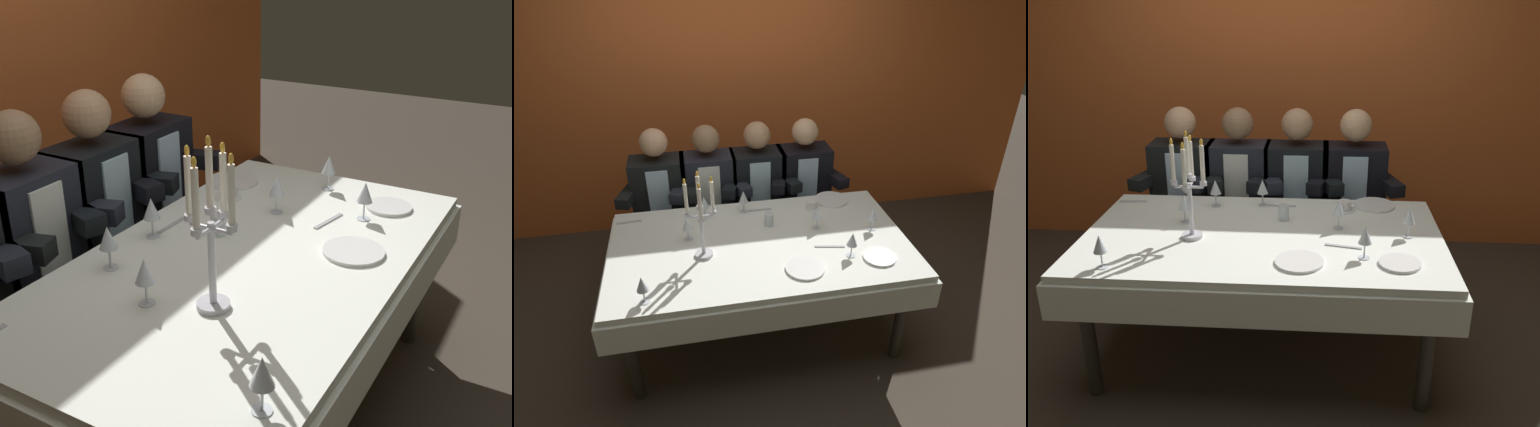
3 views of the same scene
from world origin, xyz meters
TOP-DOWN VIEW (x-y plane):
  - ground_plane at (0.00, 0.00)m, footprint 12.00×12.00m
  - back_wall at (0.00, 1.66)m, footprint 6.00×0.12m
  - dining_table at (0.00, 0.00)m, footprint 1.94×1.14m
  - candelabra at (-0.36, -0.08)m, footprint 0.19×0.19m
  - dinner_plate_0 at (0.21, -0.33)m, footprint 0.24×0.24m
  - dinner_plate_1 at (0.63, 0.45)m, footprint 0.25×0.25m
  - dinner_plate_2 at (0.69, -0.31)m, footprint 0.20×0.20m
  - wine_glass_0 at (-0.70, -0.44)m, footprint 0.07×0.07m
  - wine_glass_1 at (-0.32, 0.39)m, footprint 0.07×0.07m
  - wine_glass_2 at (-0.45, 0.12)m, footprint 0.07×0.07m
  - wine_glass_3 at (0.77, 0.01)m, footprint 0.07×0.07m
  - wine_glass_4 at (0.52, -0.26)m, footprint 0.07×0.07m
  - wine_glass_5 at (-0.04, 0.41)m, footprint 0.07×0.07m
  - wine_glass_6 at (0.40, 0.10)m, footprint 0.07×0.07m
  - water_tumbler_0 at (0.10, 0.20)m, footprint 0.06×0.06m
  - coffee_cup_0 at (0.45, 0.37)m, footprint 0.13×0.12m
  - knife_0 at (0.43, -0.14)m, footprint 0.19×0.06m
  - fork_1 at (-0.84, 0.42)m, footprint 0.17×0.03m
  - fork_2 at (0.07, 0.41)m, footprint 0.17×0.02m
  - seated_diner_0 at (-0.64, 0.89)m, footprint 0.63×0.48m
  - seated_diner_1 at (-0.25, 0.89)m, footprint 0.63×0.48m
  - seated_diner_2 at (0.14, 0.89)m, footprint 0.63×0.48m
  - seated_diner_3 at (0.52, 0.89)m, footprint 0.63×0.48m

SIDE VIEW (x-z plane):
  - ground_plane at x=0.00m, z-range 0.00..0.00m
  - dining_table at x=0.00m, z-range 0.25..0.99m
  - seated_diner_0 at x=-0.64m, z-range 0.12..1.36m
  - seated_diner_1 at x=-0.25m, z-range 0.12..1.36m
  - seated_diner_2 at x=0.14m, z-range 0.12..1.36m
  - seated_diner_3 at x=0.52m, z-range 0.12..1.36m
  - knife_0 at x=0.43m, z-range 0.74..0.75m
  - fork_1 at x=-0.84m, z-range 0.74..0.75m
  - fork_2 at x=0.07m, z-range 0.74..0.75m
  - dinner_plate_0 at x=0.21m, z-range 0.74..0.75m
  - dinner_plate_1 at x=0.63m, z-range 0.74..0.75m
  - dinner_plate_2 at x=0.69m, z-range 0.74..0.75m
  - coffee_cup_0 at x=0.45m, z-range 0.74..0.80m
  - water_tumbler_0 at x=0.10m, z-range 0.74..0.83m
  - wine_glass_1 at x=-0.32m, z-range 0.77..0.94m
  - wine_glass_3 at x=0.77m, z-range 0.77..0.94m
  - wine_glass_5 at x=-0.04m, z-range 0.77..0.94m
  - wine_glass_6 at x=0.40m, z-range 0.77..0.94m
  - wine_glass_0 at x=-0.70m, z-range 0.77..0.94m
  - wine_glass_2 at x=-0.45m, z-range 0.77..0.94m
  - wine_glass_4 at x=0.52m, z-range 0.77..0.94m
  - candelabra at x=-0.36m, z-range 0.72..1.30m
  - back_wall at x=0.00m, z-range 0.00..2.70m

